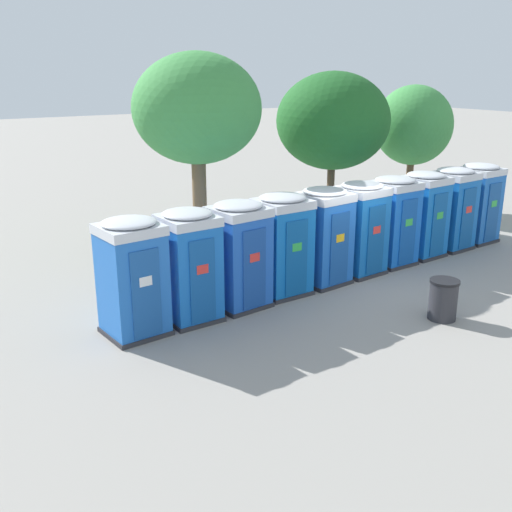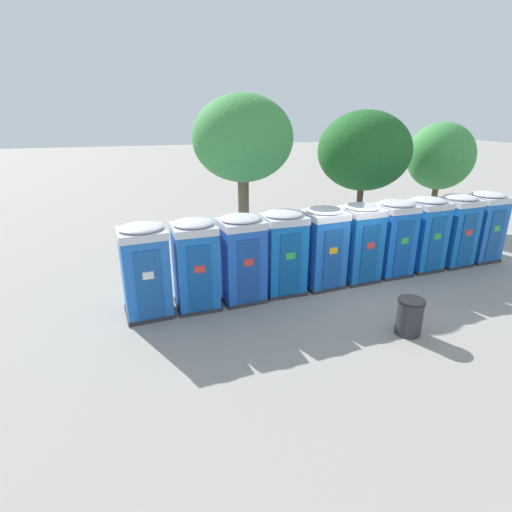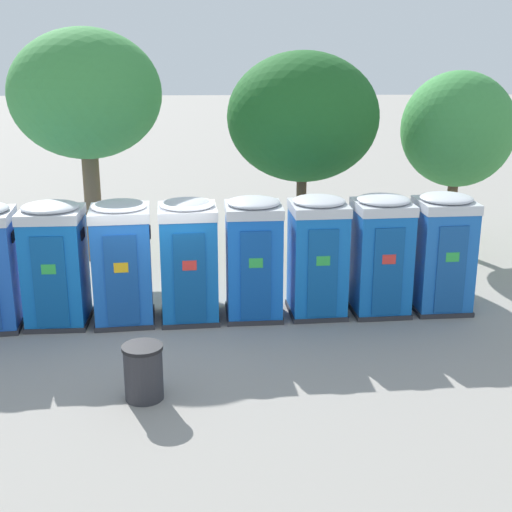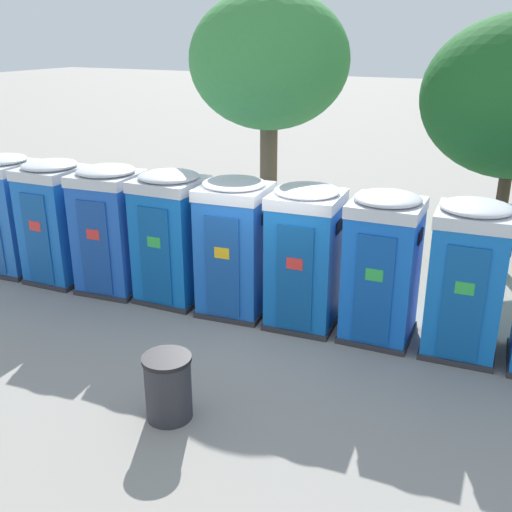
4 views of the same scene
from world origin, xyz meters
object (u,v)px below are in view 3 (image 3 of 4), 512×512
(portapotty_3, at_px, (55,263))
(street_tree_2, at_px, (458,130))
(portapotty_7, at_px, (318,256))
(trash_can, at_px, (143,372))
(street_tree_0, at_px, (86,95))
(portapotty_6, at_px, (254,257))
(portapotty_5, at_px, (189,260))
(portapotty_4, at_px, (122,262))
(street_tree_1, at_px, (303,117))
(portapotty_8, at_px, (381,254))
(portapotty_9, at_px, (442,252))

(portapotty_3, distance_m, street_tree_2, 10.93)
(portapotty_7, xyz_separation_m, street_tree_2, (4.19, 4.57, 2.02))
(trash_can, bearing_deg, portapotty_7, 48.51)
(street_tree_2, bearing_deg, street_tree_0, -176.55)
(portapotty_6, xyz_separation_m, trash_can, (-1.89, -3.56, -0.81))
(street_tree_0, bearing_deg, portapotty_5, -57.29)
(portapotty_4, bearing_deg, street_tree_0, 107.60)
(portapotty_6, xyz_separation_m, portapotty_7, (1.34, 0.09, 0.00))
(portapotty_6, xyz_separation_m, street_tree_1, (1.41, 4.52, 2.38))
(portapotty_8, relative_size, street_tree_0, 0.43)
(portapotty_3, bearing_deg, portapotty_6, 3.78)
(portapotty_4, relative_size, portapotty_9, 1.00)
(portapotty_6, distance_m, portapotty_9, 4.02)
(portapotty_8, bearing_deg, portapotty_5, -176.16)
(portapotty_3, distance_m, portapotty_8, 6.71)
(street_tree_2, height_order, trash_can, street_tree_2)
(portapotty_3, distance_m, portapotty_4, 1.34)
(portapotty_6, bearing_deg, trash_can, -118.01)
(portapotty_6, distance_m, portapotty_7, 1.34)
(portapotty_3, bearing_deg, portapotty_4, 2.37)
(portapotty_7, height_order, portapotty_8, same)
(street_tree_2, bearing_deg, portapotty_6, -139.83)
(street_tree_2, bearing_deg, portapotty_3, -152.67)
(portapotty_4, height_order, portapotty_6, same)
(street_tree_1, xyz_separation_m, trash_can, (-3.31, -8.08, -3.20))
(portapotty_3, relative_size, portapotty_9, 1.00)
(portapotty_8, xyz_separation_m, portapotty_9, (1.34, 0.11, -0.00))
(portapotty_8, distance_m, street_tree_1, 5.13)
(street_tree_2, bearing_deg, street_tree_1, -177.94)
(portapotty_9, bearing_deg, street_tree_0, 154.55)
(portapotty_5, xyz_separation_m, portapotty_8, (4.02, 0.27, 0.00))
(portapotty_3, height_order, portapotty_4, same)
(street_tree_2, bearing_deg, portapotty_7, -132.50)
(portapotty_8, distance_m, street_tree_2, 5.71)
(portapotty_5, xyz_separation_m, portapotty_7, (2.67, 0.21, 0.00))
(street_tree_2, bearing_deg, portapotty_4, -149.26)
(portapotty_4, height_order, street_tree_0, street_tree_0)
(portapotty_8, distance_m, street_tree_0, 8.34)
(portapotty_5, relative_size, street_tree_2, 0.53)
(portapotty_5, height_order, street_tree_1, street_tree_1)
(portapotty_5, bearing_deg, trash_can, -99.18)
(street_tree_1, bearing_deg, street_tree_0, -175.50)
(portapotty_7, xyz_separation_m, portapotty_9, (2.68, 0.16, -0.00))
(street_tree_0, xyz_separation_m, street_tree_1, (5.45, 0.43, -0.60))
(trash_can, bearing_deg, portapotty_9, 32.87)
(portapotty_7, bearing_deg, portapotty_6, -175.97)
(trash_can, bearing_deg, portapotty_4, 103.13)
(portapotty_6, height_order, street_tree_1, street_tree_1)
(portapotty_7, height_order, street_tree_2, street_tree_2)
(portapotty_7, relative_size, street_tree_0, 0.43)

